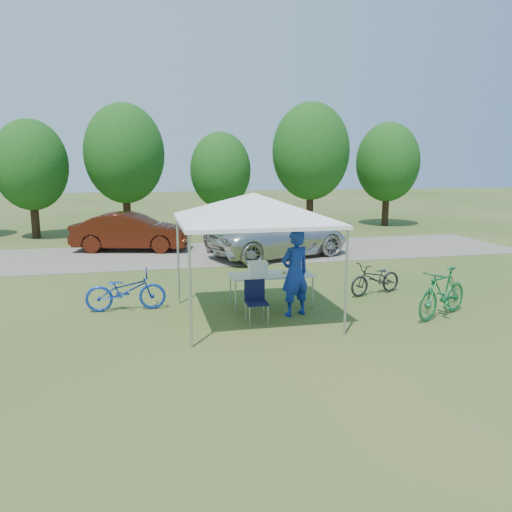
{
  "coord_description": "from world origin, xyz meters",
  "views": [
    {
      "loc": [
        -2.28,
        -10.25,
        3.34
      ],
      "look_at": [
        0.51,
        2.0,
        0.99
      ],
      "focal_mm": 35.0,
      "sensor_mm": 36.0,
      "label": 1
    }
  ],
  "objects": [
    {
      "name": "ground",
      "position": [
        0.0,
        0.0,
        0.0
      ],
      "size": [
        100.0,
        100.0,
        0.0
      ],
      "primitive_type": "plane",
      "color": "#2D5119",
      "rests_on": "ground"
    },
    {
      "name": "gravel_strip",
      "position": [
        0.0,
        8.0,
        0.01
      ],
      "size": [
        24.0,
        5.0,
        0.02
      ],
      "primitive_type": "cube",
      "color": "gray",
      "rests_on": "ground"
    },
    {
      "name": "canopy",
      "position": [
        0.0,
        0.0,
        2.65
      ],
      "size": [
        4.53,
        4.53,
        3.0
      ],
      "color": "#A5A5AA",
      "rests_on": "ground"
    },
    {
      "name": "treeline",
      "position": [
        -0.29,
        14.05,
        3.53
      ],
      "size": [
        24.89,
        4.28,
        6.3
      ],
      "color": "#382314",
      "rests_on": "ground"
    },
    {
      "name": "folding_table",
      "position": [
        0.58,
        0.74,
        0.75
      ],
      "size": [
        1.92,
        0.8,
        0.79
      ],
      "color": "white",
      "rests_on": "ground"
    },
    {
      "name": "folding_chair",
      "position": [
        0.0,
        -0.2,
        0.52
      ],
      "size": [
        0.45,
        0.46,
        0.88
      ],
      "rotation": [
        0.0,
        0.0,
        0.0
      ],
      "color": "black",
      "rests_on": "ground"
    },
    {
      "name": "cooler",
      "position": [
        0.26,
        0.74,
        0.95
      ],
      "size": [
        0.43,
        0.29,
        0.31
      ],
      "color": "white",
      "rests_on": "folding_table"
    },
    {
      "name": "ice_cream_cup",
      "position": [
        0.89,
        0.69,
        0.81
      ],
      "size": [
        0.07,
        0.07,
        0.05
      ],
      "primitive_type": "cylinder",
      "color": "gold",
      "rests_on": "folding_table"
    },
    {
      "name": "cyclist",
      "position": [
        0.93,
        -0.02,
        0.96
      ],
      "size": [
        0.81,
        0.66,
        1.93
      ],
      "primitive_type": "imported",
      "rotation": [
        0.0,
        0.0,
        3.46
      ],
      "color": "navy",
      "rests_on": "ground"
    },
    {
      "name": "bike_blue",
      "position": [
        -2.73,
        1.19,
        0.47
      ],
      "size": [
        1.8,
        0.65,
        0.94
      ],
      "primitive_type": "imported",
      "rotation": [
        0.0,
        0.0,
        1.56
      ],
      "color": "#1338A8",
      "rests_on": "ground"
    },
    {
      "name": "bike_green",
      "position": [
        4.04,
        -0.86,
        0.54
      ],
      "size": [
        1.84,
        1.27,
        1.09
      ],
      "primitive_type": "imported",
      "rotation": [
        0.0,
        0.0,
        -1.1
      ],
      "color": "#166532",
      "rests_on": "ground"
    },
    {
      "name": "bike_dark",
      "position": [
        3.49,
        1.23,
        0.42
      ],
      "size": [
        1.69,
        0.99,
        0.84
      ],
      "primitive_type": "imported",
      "rotation": [
        0.0,
        0.0,
        -1.28
      ],
      "color": "black",
      "rests_on": "ground"
    },
    {
      "name": "minivan",
      "position": [
        2.47,
        6.87,
        0.75
      ],
      "size": [
        5.73,
        4.0,
        1.45
      ],
      "primitive_type": "imported",
      "rotation": [
        0.0,
        0.0,
        1.91
      ],
      "color": "silver",
      "rests_on": "gravel_strip"
    },
    {
      "name": "sedan",
      "position": [
        -2.73,
        9.31,
        0.74
      ],
      "size": [
        4.61,
        2.5,
        1.44
      ],
      "primitive_type": "imported",
      "rotation": [
        0.0,
        0.0,
        1.34
      ],
      "color": "#47170B",
      "rests_on": "gravel_strip"
    }
  ]
}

